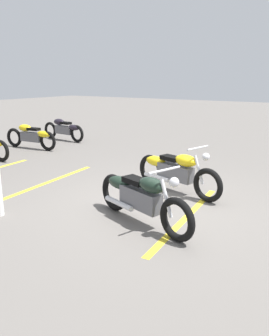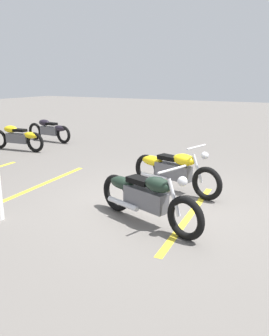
{
  "view_description": "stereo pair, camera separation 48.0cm",
  "coord_description": "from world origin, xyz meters",
  "px_view_note": "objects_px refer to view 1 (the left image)",
  "views": [
    {
      "loc": [
        -2.95,
        5.32,
        2.32
      ],
      "look_at": [
        0.49,
        0.0,
        0.65
      ],
      "focal_mm": 36.56,
      "sensor_mm": 36.0,
      "label": 1
    },
    {
      "loc": [
        -2.53,
        5.56,
        2.32
      ],
      "look_at": [
        0.49,
        0.0,
        0.65
      ],
      "focal_mm": 36.56,
      "sensor_mm": 36.0,
      "label": 2
    }
  ],
  "objects_px": {
    "motorcycle_dark_foreground": "(140,196)",
    "motorcycle_row_left": "(32,136)",
    "motorcycle_row_far_left": "(64,129)",
    "motorcycle_bright_foreground": "(175,170)"
  },
  "relations": [
    {
      "from": "motorcycle_bright_foreground",
      "to": "motorcycle_row_left",
      "type": "relative_size",
      "value": 1.01
    },
    {
      "from": "motorcycle_row_left",
      "to": "motorcycle_bright_foreground",
      "type": "bearing_deg",
      "value": 161.27
    },
    {
      "from": "motorcycle_row_far_left",
      "to": "motorcycle_dark_foreground",
      "type": "bearing_deg",
      "value": 146.79
    },
    {
      "from": "motorcycle_row_far_left",
      "to": "motorcycle_bright_foreground",
      "type": "bearing_deg",
      "value": 157.06
    },
    {
      "from": "motorcycle_dark_foreground",
      "to": "motorcycle_row_left",
      "type": "xyz_separation_m",
      "value": [
        6.29,
        -3.21,
        -0.02
      ]
    },
    {
      "from": "motorcycle_bright_foreground",
      "to": "motorcycle_row_far_left",
      "type": "height_order",
      "value": "motorcycle_bright_foreground"
    },
    {
      "from": "motorcycle_bright_foreground",
      "to": "motorcycle_row_far_left",
      "type": "bearing_deg",
      "value": 168.14
    },
    {
      "from": "motorcycle_row_far_left",
      "to": "motorcycle_row_left",
      "type": "xyz_separation_m",
      "value": [
        -0.21,
        1.76,
        0.0
      ]
    },
    {
      "from": "motorcycle_bright_foreground",
      "to": "motorcycle_row_left",
      "type": "height_order",
      "value": "motorcycle_bright_foreground"
    },
    {
      "from": "motorcycle_bright_foreground",
      "to": "motorcycle_dark_foreground",
      "type": "height_order",
      "value": "same"
    }
  ]
}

